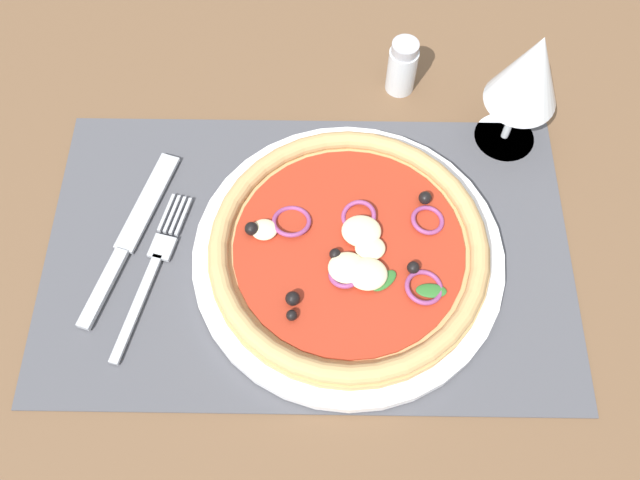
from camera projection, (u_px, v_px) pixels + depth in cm
name	position (u px, v px, depth cm)	size (l,w,h in cm)	color
ground_plane	(308.00, 257.00, 66.88)	(190.00, 140.00, 2.40)	brown
placemat	(308.00, 251.00, 65.64)	(51.26, 31.74, 0.40)	#4C4C51
plate	(348.00, 256.00, 64.50)	(29.85, 29.85, 1.20)	white
pizza	(349.00, 248.00, 63.00)	(26.62, 26.62, 2.64)	tan
fork	(154.00, 265.00, 64.46)	(5.79, 17.84, 0.44)	#B2B5BA
knife	(131.00, 235.00, 65.96)	(7.49, 19.59, 0.62)	#B2B5BA
wine_glass	(530.00, 74.00, 63.11)	(7.20, 7.20, 14.90)	silver
pepper_shaker	(402.00, 67.00, 72.47)	(3.20, 3.20, 6.70)	silver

